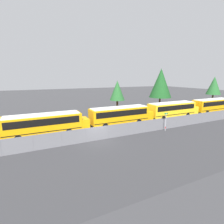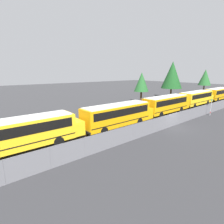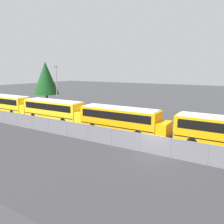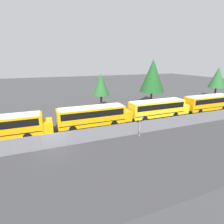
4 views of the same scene
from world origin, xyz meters
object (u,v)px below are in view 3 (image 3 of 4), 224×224
object	(u,v)px
light_pole	(57,87)
school_bus_1	(54,109)
school_bus_0	(8,103)
tree_2	(46,78)
school_bus_2	(121,118)

from	to	relation	value
light_pole	school_bus_1	bearing A→B (deg)	-47.84
school_bus_0	tree_2	bearing A→B (deg)	90.74
school_bus_0	school_bus_1	bearing A→B (deg)	-0.31
school_bus_1	tree_2	xyz separation A→B (m)	(-11.86, 9.34, 4.08)
school_bus_0	light_pole	distance (m)	9.06
school_bus_1	light_pole	size ratio (longest dim) A/B	1.37
school_bus_1	tree_2	size ratio (longest dim) A/B	1.21
light_pole	tree_2	distance (m)	7.13
school_bus_1	tree_2	distance (m)	15.64
school_bus_2	light_pole	bearing A→B (deg)	159.20
school_bus_1	school_bus_2	xyz separation A→B (m)	(11.73, -0.38, 0.00)
school_bus_2	tree_2	world-z (taller)	tree_2
tree_2	light_pole	bearing A→B (deg)	-26.64
school_bus_1	light_pole	bearing A→B (deg)	132.16
school_bus_1	light_pole	xyz separation A→B (m)	(-5.62, 6.21, 2.63)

